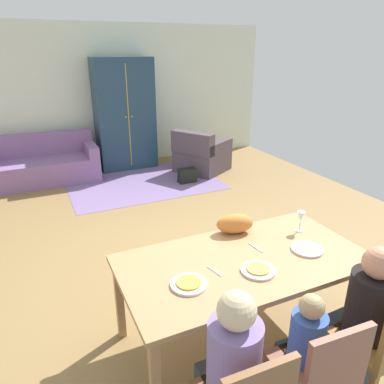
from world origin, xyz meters
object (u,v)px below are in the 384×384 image
object	(u,v)px
person_man	(230,376)
couch	(40,165)
plate_near_child	(258,270)
armchair	(201,155)
wine_glass	(301,217)
handbag	(187,175)
plate_near_man	(189,284)
cat	(235,224)
armoire	(125,114)
person_woman	(361,322)
plate_near_woman	(307,249)
dining_table	(244,266)
dining_chair_woman	(383,342)
person_child	(301,357)
dining_chair_child	(320,371)

from	to	relation	value
person_man	couch	distance (m)	5.47
plate_near_child	armchair	bearing A→B (deg)	68.94
wine_glass	handbag	size ratio (longest dim) A/B	0.58
plate_near_man	cat	size ratio (longest dim) A/B	0.78
plate_near_child	person_man	bearing A→B (deg)	-135.97
armchair	plate_near_man	bearing A→B (deg)	-117.24
wine_glass	couch	xyz separation A→B (m)	(-1.91, 4.56, -0.59)
plate_near_child	armoire	xyz separation A→B (m)	(0.42, 5.14, 0.28)
plate_near_child	person_woman	xyz separation A→B (m)	(0.52, -0.50, -0.26)
plate_near_woman	handbag	xyz separation A→B (m)	(0.61, 3.68, -0.64)
plate_near_man	plate_near_woman	xyz separation A→B (m)	(1.04, 0.02, 0.00)
cat	dining_table	bearing A→B (deg)	-94.19
plate_near_child	dining_chair_woman	size ratio (longest dim) A/B	0.29
person_child	person_woman	size ratio (longest dim) A/B	0.83
plate_near_woman	person_child	distance (m)	0.85
person_man	wine_glass	bearing A→B (deg)	35.73
dining_table	handbag	bearing A→B (deg)	72.53
dining_chair_woman	plate_near_man	bearing A→B (deg)	144.76
plate_near_woman	couch	xyz separation A→B (m)	(-1.75, 4.84, -0.47)
wine_glass	armchair	size ratio (longest dim) A/B	0.16
dining_table	plate_near_child	size ratio (longest dim) A/B	7.54
plate_near_child	armchair	world-z (taller)	armchair
dining_table	person_woman	xyz separation A→B (m)	(0.52, -0.68, -0.18)
dining_table	wine_glass	size ratio (longest dim) A/B	10.13
dining_table	couch	distance (m)	4.91
person_man	armchair	bearing A→B (deg)	65.60
plate_near_man	plate_near_child	distance (m)	0.52
couch	handbag	bearing A→B (deg)	-26.18
plate_near_woman	person_child	xyz separation A→B (m)	(-0.52, -0.58, -0.34)
plate_near_child	wine_glass	world-z (taller)	wine_glass
handbag	dining_chair_woman	bearing A→B (deg)	-97.77
dining_chair_child	handbag	world-z (taller)	dining_chair_child
person_man	dining_table	bearing A→B (deg)	52.74
person_child	plate_near_child	bearing A→B (deg)	90.20
cat	plate_near_child	bearing A→B (deg)	-88.01
wine_glass	couch	size ratio (longest dim) A/B	0.09
wine_glass	person_man	size ratio (longest dim) A/B	0.17
plate_near_man	person_woman	distance (m)	1.20
dining_table	plate_near_child	xyz separation A→B (m)	(0.00, -0.18, 0.08)
plate_near_man	dining_chair_child	bearing A→B (deg)	-55.06
handbag	person_man	bearing A→B (deg)	-111.10
wine_glass	person_woman	world-z (taller)	person_woman
person_child	person_woman	xyz separation A→B (m)	(0.51, 0.01, 0.08)
dining_chair_woman	armchair	xyz separation A→B (m)	(1.11, 4.91, -0.17)
dining_table	wine_glass	bearing A→B (deg)	14.86
armoire	plate_near_child	bearing A→B (deg)	-94.67
armchair	handbag	distance (m)	0.72
plate_near_woman	dining_chair_child	world-z (taller)	dining_chair_child
plate_near_woman	person_woman	world-z (taller)	person_woman
dining_table	person_child	world-z (taller)	person_child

